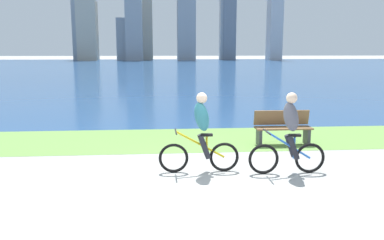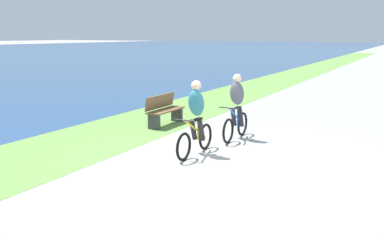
# 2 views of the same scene
# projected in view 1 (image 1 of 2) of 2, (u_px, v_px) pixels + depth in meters

# --- Properties ---
(ground_plane) EXTENTS (300.00, 300.00, 0.00)m
(ground_plane) POSITION_uv_depth(u_px,v_px,m) (206.00, 182.00, 7.69)
(ground_plane) COLOR #9E9E99
(grass_strip_bayside) EXTENTS (120.00, 3.01, 0.01)m
(grass_strip_bayside) POSITION_uv_depth(u_px,v_px,m) (191.00, 139.00, 11.28)
(grass_strip_bayside) COLOR #6B9947
(grass_strip_bayside) RESTS_ON ground
(bay_water_surface) EXTENTS (300.00, 89.91, 0.00)m
(bay_water_surface) POSITION_uv_depth(u_px,v_px,m) (165.00, 67.00, 56.87)
(bay_water_surface) COLOR navy
(bay_water_surface) RESTS_ON ground
(cyclist_lead) EXTENTS (1.66, 0.52, 1.65)m
(cyclist_lead) POSITION_uv_depth(u_px,v_px,m) (201.00, 133.00, 8.15)
(cyclist_lead) COLOR black
(cyclist_lead) RESTS_ON ground
(cyclist_trailing) EXTENTS (1.59, 0.52, 1.67)m
(cyclist_trailing) POSITION_uv_depth(u_px,v_px,m) (290.00, 134.00, 8.05)
(cyclist_trailing) COLOR black
(cyclist_trailing) RESTS_ON ground
(bench_near_path) EXTENTS (1.50, 0.47, 0.90)m
(bench_near_path) POSITION_uv_depth(u_px,v_px,m) (283.00, 128.00, 10.66)
(bench_near_path) COLOR brown
(bench_near_path) RESTS_ON ground
(city_skyline_far_shore) EXTENTS (48.47, 9.90, 26.12)m
(city_skyline_far_shore) POSITION_uv_depth(u_px,v_px,m) (159.00, 17.00, 92.34)
(city_skyline_far_shore) COLOR #8C939E
(city_skyline_far_shore) RESTS_ON ground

